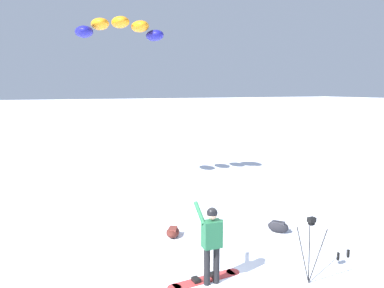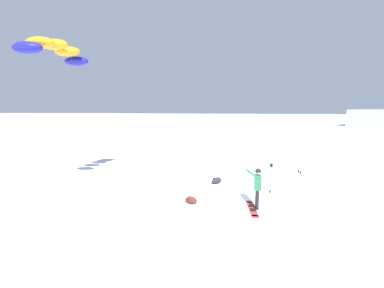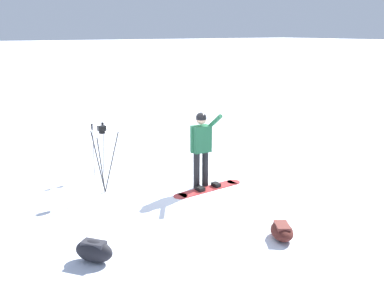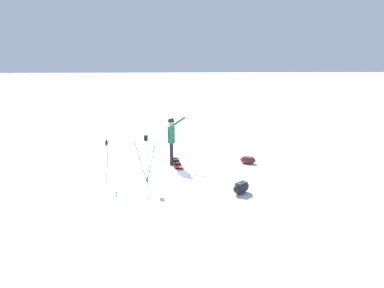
{
  "view_description": "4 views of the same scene",
  "coord_description": "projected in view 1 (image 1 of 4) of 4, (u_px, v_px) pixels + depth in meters",
  "views": [
    {
      "loc": [
        -6.95,
        3.96,
        4.16
      ],
      "look_at": [
        2.68,
        -0.51,
        2.59
      ],
      "focal_mm": 35.09,
      "sensor_mm": 36.0,
      "label": 1
    },
    {
      "loc": [
        1.12,
        10.32,
        4.13
      ],
      "look_at": [
        2.55,
        -0.52,
        2.5
      ],
      "focal_mm": 23.12,
      "sensor_mm": 36.0,
      "label": 2
    },
    {
      "loc": [
        7.16,
        -4.63,
        3.4
      ],
      "look_at": [
        0.99,
        -0.65,
        1.44
      ],
      "focal_mm": 39.86,
      "sensor_mm": 36.0,
      "label": 3
    },
    {
      "loc": [
        -0.93,
        -11.65,
        3.51
      ],
      "look_at": [
        0.34,
        -0.71,
        0.99
      ],
      "focal_mm": 32.44,
      "sensor_mm": 36.0,
      "label": 4
    }
  ],
  "objects": [
    {
      "name": "camera_tripod",
      "position": [
        311.0,
        237.0,
        7.96
      ],
      "size": [
        0.64,
        0.6,
        1.48
      ],
      "color": "#262628",
      "rests_on": "ground_plane"
    },
    {
      "name": "snowboarder",
      "position": [
        212.0,
        237.0,
        7.95
      ],
      "size": [
        0.67,
        0.47,
        1.73
      ],
      "color": "black",
      "rests_on": "ground_plane"
    },
    {
      "name": "traction_kite",
      "position": [
        120.0,
        28.0,
        15.16
      ],
      "size": [
        1.47,
        3.63,
        0.89
      ],
      "color": "navy"
    },
    {
      "name": "gear_bag_small",
      "position": [
        278.0,
        226.0,
        10.94
      ],
      "size": [
        0.67,
        0.62,
        0.34
      ],
      "color": "black",
      "rests_on": "ground_plane"
    },
    {
      "name": "ski_poles",
      "position": [
        342.0,
        274.0,
        6.78
      ],
      "size": [
        0.16,
        0.31,
        1.28
      ],
      "color": "gray",
      "rests_on": "ground_plane"
    },
    {
      "name": "snowboard",
      "position": [
        205.0,
        279.0,
        8.23
      ],
      "size": [
        0.37,
        1.77,
        0.1
      ],
      "color": "#B23333",
      "rests_on": "ground_plane"
    },
    {
      "name": "gear_bag_large",
      "position": [
        173.0,
        232.0,
        10.63
      ],
      "size": [
        0.68,
        0.61,
        0.26
      ],
      "color": "#4C1E19",
      "rests_on": "ground_plane"
    },
    {
      "name": "ground_plane",
      "position": [
        221.0,
        274.0,
        8.49
      ],
      "size": [
        300.0,
        300.0,
        0.0
      ],
      "primitive_type": "plane",
      "color": "white"
    }
  ]
}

